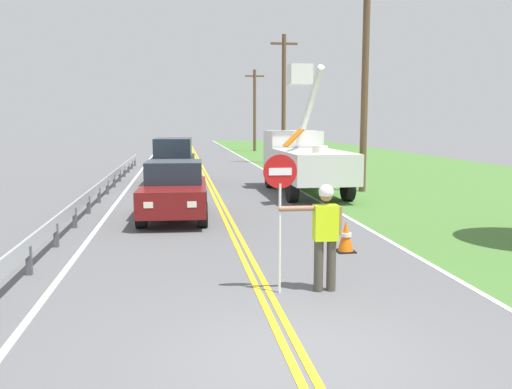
% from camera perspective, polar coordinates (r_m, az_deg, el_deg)
% --- Properties ---
extents(ground_plane, '(160.00, 160.00, 0.00)m').
position_cam_1_polar(ground_plane, '(6.91, 4.33, -16.83)').
color(ground_plane, '#5B5B5E').
extents(grass_verge_right, '(16.00, 110.00, 0.01)m').
position_cam_1_polar(grass_verge_right, '(29.32, 18.25, 1.72)').
color(grass_verge_right, '#477533').
rests_on(grass_verge_right, ground).
extents(centerline_yellow_left, '(0.11, 110.00, 0.01)m').
position_cam_1_polar(centerline_yellow_left, '(26.32, -5.23, 1.44)').
color(centerline_yellow_left, yellow).
rests_on(centerline_yellow_left, ground).
extents(centerline_yellow_right, '(0.11, 110.00, 0.01)m').
position_cam_1_polar(centerline_yellow_right, '(26.33, -4.84, 1.44)').
color(centerline_yellow_right, yellow).
rests_on(centerline_yellow_right, ground).
extents(edge_line_right, '(0.12, 110.00, 0.01)m').
position_cam_1_polar(edge_line_right, '(26.76, 2.69, 1.56)').
color(edge_line_right, silver).
rests_on(edge_line_right, ground).
extents(edge_line_left, '(0.12, 110.00, 0.01)m').
position_cam_1_polar(edge_line_left, '(26.38, -12.86, 1.29)').
color(edge_line_left, silver).
rests_on(edge_line_left, ground).
extents(flagger_worker, '(1.09, 0.25, 1.83)m').
position_cam_1_polar(flagger_worker, '(9.20, 7.24, -3.77)').
color(flagger_worker, '#474238').
rests_on(flagger_worker, ground).
extents(stop_sign_paddle, '(0.56, 0.04, 2.33)m').
position_cam_1_polar(stop_sign_paddle, '(8.93, 2.53, 0.24)').
color(stop_sign_paddle, silver).
rests_on(stop_sign_paddle, ground).
extents(utility_bucket_truck, '(2.67, 6.85, 5.15)m').
position_cam_1_polar(utility_bucket_truck, '(21.94, 4.97, 3.86)').
color(utility_bucket_truck, silver).
rests_on(utility_bucket_truck, ground).
extents(oncoming_sedan_nearest, '(2.06, 4.18, 1.70)m').
position_cam_1_polar(oncoming_sedan_nearest, '(16.10, -8.58, 0.36)').
color(oncoming_sedan_nearest, maroon).
rests_on(oncoming_sedan_nearest, ground).
extents(oncoming_suv_second, '(2.08, 4.68, 2.10)m').
position_cam_1_polar(oncoming_suv_second, '(25.23, -8.64, 3.52)').
color(oncoming_suv_second, black).
rests_on(oncoming_suv_second, ground).
extents(utility_pole_near, '(1.80, 0.28, 8.45)m').
position_cam_1_polar(utility_pole_near, '(22.61, 11.36, 11.47)').
color(utility_pole_near, brown).
rests_on(utility_pole_near, ground).
extents(utility_pole_mid, '(1.80, 0.28, 8.56)m').
position_cam_1_polar(utility_pole_mid, '(36.99, 2.93, 10.17)').
color(utility_pole_mid, brown).
rests_on(utility_pole_mid, ground).
extents(utility_pole_far, '(1.80, 0.28, 7.71)m').
position_cam_1_polar(utility_pole_far, '(52.50, -0.14, 8.98)').
color(utility_pole_far, brown).
rests_on(utility_pole_far, ground).
extents(traffic_cone_lead, '(0.40, 0.40, 0.70)m').
position_cam_1_polar(traffic_cone_lead, '(12.16, 9.41, -4.41)').
color(traffic_cone_lead, orange).
rests_on(traffic_cone_lead, ground).
extents(traffic_cone_mid, '(0.40, 0.40, 0.70)m').
position_cam_1_polar(traffic_cone_mid, '(14.17, 7.11, -2.64)').
color(traffic_cone_mid, orange).
rests_on(traffic_cone_mid, ground).
extents(guardrail_left_shoulder, '(0.10, 32.00, 0.71)m').
position_cam_1_polar(guardrail_left_shoulder, '(21.01, -15.75, 1.01)').
color(guardrail_left_shoulder, '#9EA0A3').
rests_on(guardrail_left_shoulder, ground).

